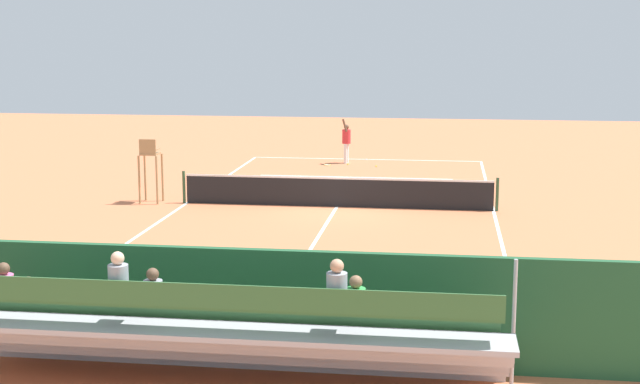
{
  "coord_description": "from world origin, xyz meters",
  "views": [
    {
      "loc": [
        -3.42,
        28.74,
        5.68
      ],
      "look_at": [
        0.0,
        4.0,
        1.2
      ],
      "focal_mm": 51.12,
      "sensor_mm": 36.0,
      "label": 1
    }
  ],
  "objects_px": {
    "courtside_bench": "(441,325)",
    "tennis_racket": "(327,165)",
    "tennis_net": "(337,192)",
    "umpire_chair": "(150,163)",
    "bleacher_stand": "(216,334)",
    "tennis_ball_near": "(376,166)",
    "equipment_bag": "(352,344)",
    "tennis_player": "(346,140)",
    "tennis_ball_far": "(348,164)"
  },
  "relations": [
    {
      "from": "courtside_bench",
      "to": "tennis_ball_far",
      "type": "bearing_deg",
      "value": -79.72
    },
    {
      "from": "tennis_net",
      "to": "umpire_chair",
      "type": "xyz_separation_m",
      "value": [
        6.2,
        0.12,
        0.81
      ]
    },
    {
      "from": "tennis_player",
      "to": "tennis_ball_near",
      "type": "distance_m",
      "value": 1.89
    },
    {
      "from": "tennis_ball_near",
      "to": "tennis_ball_far",
      "type": "bearing_deg",
      "value": -16.7
    },
    {
      "from": "bleacher_stand",
      "to": "tennis_ball_near",
      "type": "xyz_separation_m",
      "value": [
        -0.68,
        -24.22,
        -0.91
      ]
    },
    {
      "from": "equipment_bag",
      "to": "courtside_bench",
      "type": "bearing_deg",
      "value": -175.33
    },
    {
      "from": "courtside_bench",
      "to": "tennis_ball_near",
      "type": "bearing_deg",
      "value": -82.68
    },
    {
      "from": "tennis_net",
      "to": "equipment_bag",
      "type": "bearing_deg",
      "value": 97.93
    },
    {
      "from": "courtside_bench",
      "to": "tennis_ball_near",
      "type": "relative_size",
      "value": 27.27
    },
    {
      "from": "equipment_bag",
      "to": "tennis_ball_far",
      "type": "bearing_deg",
      "value": -83.68
    },
    {
      "from": "umpire_chair",
      "to": "tennis_player",
      "type": "xyz_separation_m",
      "value": [
        -5.44,
        -9.86,
        -0.3
      ]
    },
    {
      "from": "equipment_bag",
      "to": "bleacher_stand",
      "type": "bearing_deg",
      "value": 45.21
    },
    {
      "from": "tennis_net",
      "to": "umpire_chair",
      "type": "bearing_deg",
      "value": 1.14
    },
    {
      "from": "bleacher_stand",
      "to": "tennis_ball_near",
      "type": "bearing_deg",
      "value": -91.62
    },
    {
      "from": "tennis_net",
      "to": "tennis_ball_far",
      "type": "bearing_deg",
      "value": -86.03
    },
    {
      "from": "courtside_bench",
      "to": "equipment_bag",
      "type": "relative_size",
      "value": 2.0
    },
    {
      "from": "tennis_net",
      "to": "umpire_chair",
      "type": "height_order",
      "value": "umpire_chair"
    },
    {
      "from": "equipment_bag",
      "to": "tennis_player",
      "type": "relative_size",
      "value": 0.47
    },
    {
      "from": "umpire_chair",
      "to": "tennis_ball_far",
      "type": "bearing_deg",
      "value": -120.76
    },
    {
      "from": "tennis_ball_far",
      "to": "equipment_bag",
      "type": "bearing_deg",
      "value": 96.32
    },
    {
      "from": "tennis_net",
      "to": "bleacher_stand",
      "type": "height_order",
      "value": "bleacher_stand"
    },
    {
      "from": "umpire_chair",
      "to": "tennis_ball_far",
      "type": "relative_size",
      "value": 32.42
    },
    {
      "from": "tennis_net",
      "to": "courtside_bench",
      "type": "xyz_separation_m",
      "value": [
        -3.44,
        13.27,
        0.06
      ]
    },
    {
      "from": "umpire_chair",
      "to": "courtside_bench",
      "type": "distance_m",
      "value": 16.32
    },
    {
      "from": "tennis_racket",
      "to": "tennis_player",
      "type": "bearing_deg",
      "value": -135.83
    },
    {
      "from": "bleacher_stand",
      "to": "tennis_player",
      "type": "distance_m",
      "value": 25.11
    },
    {
      "from": "courtside_bench",
      "to": "tennis_ball_near",
      "type": "height_order",
      "value": "courtside_bench"
    },
    {
      "from": "tennis_net",
      "to": "tennis_ball_near",
      "type": "height_order",
      "value": "tennis_net"
    },
    {
      "from": "equipment_bag",
      "to": "tennis_racket",
      "type": "relative_size",
      "value": 1.65
    },
    {
      "from": "umpire_chair",
      "to": "tennis_player",
      "type": "height_order",
      "value": "umpire_chair"
    },
    {
      "from": "tennis_net",
      "to": "equipment_bag",
      "type": "height_order",
      "value": "tennis_net"
    },
    {
      "from": "umpire_chair",
      "to": "tennis_racket",
      "type": "xyz_separation_m",
      "value": [
        -4.7,
        -9.14,
        -1.3
      ]
    },
    {
      "from": "bleacher_stand",
      "to": "tennis_ball_far",
      "type": "height_order",
      "value": "bleacher_stand"
    },
    {
      "from": "courtside_bench",
      "to": "equipment_bag",
      "type": "bearing_deg",
      "value": 4.67
    },
    {
      "from": "equipment_bag",
      "to": "tennis_racket",
      "type": "xyz_separation_m",
      "value": [
        3.37,
        -22.41,
        -0.16
      ]
    },
    {
      "from": "umpire_chair",
      "to": "tennis_ball_near",
      "type": "height_order",
      "value": "umpire_chair"
    },
    {
      "from": "bleacher_stand",
      "to": "tennis_player",
      "type": "bearing_deg",
      "value": -88.48
    },
    {
      "from": "tennis_player",
      "to": "tennis_ball_near",
      "type": "relative_size",
      "value": 29.18
    },
    {
      "from": "tennis_racket",
      "to": "tennis_ball_near",
      "type": "distance_m",
      "value": 2.1
    },
    {
      "from": "bleacher_stand",
      "to": "tennis_racket",
      "type": "relative_size",
      "value": 16.57
    },
    {
      "from": "courtside_bench",
      "to": "tennis_racket",
      "type": "bearing_deg",
      "value": -77.5
    },
    {
      "from": "courtside_bench",
      "to": "tennis_ball_far",
      "type": "relative_size",
      "value": 27.27
    },
    {
      "from": "tennis_player",
      "to": "tennis_ball_far",
      "type": "xyz_separation_m",
      "value": [
        -0.12,
        0.52,
        -0.98
      ]
    },
    {
      "from": "tennis_racket",
      "to": "tennis_ball_near",
      "type": "height_order",
      "value": "tennis_ball_near"
    },
    {
      "from": "bleacher_stand",
      "to": "tennis_player",
      "type": "height_order",
      "value": "bleacher_stand"
    },
    {
      "from": "equipment_bag",
      "to": "tennis_ball_near",
      "type": "distance_m",
      "value": 22.28
    },
    {
      "from": "tennis_racket",
      "to": "tennis_ball_far",
      "type": "relative_size",
      "value": 8.28
    },
    {
      "from": "umpire_chair",
      "to": "equipment_bag",
      "type": "xyz_separation_m",
      "value": [
        -8.07,
        13.28,
        -1.13
      ]
    },
    {
      "from": "umpire_chair",
      "to": "tennis_ball_far",
      "type": "height_order",
      "value": "umpire_chair"
    },
    {
      "from": "tennis_net",
      "to": "equipment_bag",
      "type": "relative_size",
      "value": 11.44
    }
  ]
}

